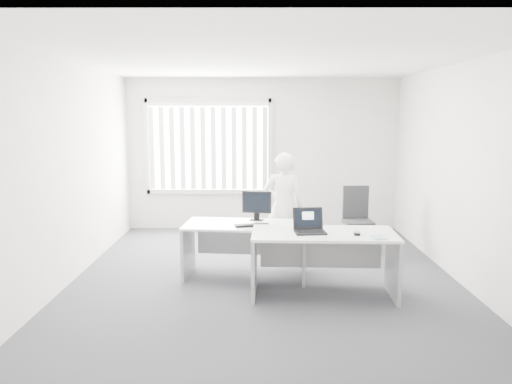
{
  "coord_description": "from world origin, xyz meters",
  "views": [
    {
      "loc": [
        -0.09,
        -6.25,
        2.15
      ],
      "look_at": [
        -0.11,
        0.15,
        1.14
      ],
      "focal_mm": 35.0,
      "sensor_mm": 36.0,
      "label": 1
    }
  ],
  "objects_px": {
    "desk_near": "(323,250)",
    "desk_far": "(245,239)",
    "office_chair": "(357,230)",
    "person": "(283,206)",
    "monitor": "(257,206)",
    "laptop": "(310,222)"
  },
  "relations": [
    {
      "from": "desk_near",
      "to": "desk_far",
      "type": "relative_size",
      "value": 1.04
    },
    {
      "from": "desk_far",
      "to": "office_chair",
      "type": "height_order",
      "value": "office_chair"
    },
    {
      "from": "person",
      "to": "monitor",
      "type": "distance_m",
      "value": 0.75
    },
    {
      "from": "office_chair",
      "to": "monitor",
      "type": "distance_m",
      "value": 2.1
    },
    {
      "from": "desk_near",
      "to": "desk_far",
      "type": "height_order",
      "value": "desk_near"
    },
    {
      "from": "desk_near",
      "to": "laptop",
      "type": "bearing_deg",
      "value": -163.14
    },
    {
      "from": "desk_near",
      "to": "laptop",
      "type": "xyz_separation_m",
      "value": [
        -0.17,
        -0.04,
        0.35
      ]
    },
    {
      "from": "desk_far",
      "to": "office_chair",
      "type": "xyz_separation_m",
      "value": [
        1.76,
        1.42,
        -0.21
      ]
    },
    {
      "from": "desk_near",
      "to": "desk_far",
      "type": "distance_m",
      "value": 1.15
    },
    {
      "from": "person",
      "to": "monitor",
      "type": "xyz_separation_m",
      "value": [
        -0.39,
        -0.63,
        0.12
      ]
    },
    {
      "from": "desk_far",
      "to": "person",
      "type": "bearing_deg",
      "value": 63.16
    },
    {
      "from": "monitor",
      "to": "laptop",
      "type": "bearing_deg",
      "value": -46.0
    },
    {
      "from": "person",
      "to": "laptop",
      "type": "bearing_deg",
      "value": 102.95
    },
    {
      "from": "desk_far",
      "to": "person",
      "type": "xyz_separation_m",
      "value": [
        0.54,
        0.86,
        0.28
      ]
    },
    {
      "from": "laptop",
      "to": "desk_near",
      "type": "bearing_deg",
      "value": 9.35
    },
    {
      "from": "desk_near",
      "to": "person",
      "type": "height_order",
      "value": "person"
    },
    {
      "from": "desk_far",
      "to": "person",
      "type": "distance_m",
      "value": 1.05
    },
    {
      "from": "laptop",
      "to": "monitor",
      "type": "xyz_separation_m",
      "value": [
        -0.63,
        0.93,
        0.01
      ]
    },
    {
      "from": "desk_far",
      "to": "monitor",
      "type": "relative_size",
      "value": 4.16
    },
    {
      "from": "laptop",
      "to": "monitor",
      "type": "height_order",
      "value": "monitor"
    },
    {
      "from": "monitor",
      "to": "desk_far",
      "type": "bearing_deg",
      "value": -113.57
    },
    {
      "from": "person",
      "to": "desk_near",
      "type": "bearing_deg",
      "value": 109.16
    }
  ]
}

